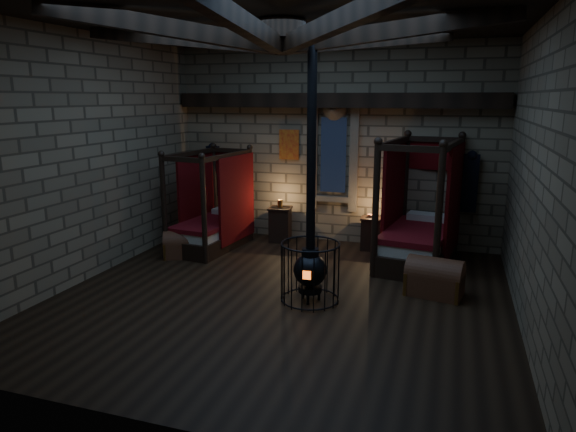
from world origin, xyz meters
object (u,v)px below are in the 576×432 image
(bed_left, at_px, (213,224))
(stove, at_px, (310,265))
(trunk_left, at_px, (184,245))
(trunk_right, at_px, (435,278))
(bed_right, at_px, (419,233))

(bed_left, xyz_separation_m, stove, (2.76, -2.23, 0.09))
(bed_left, height_order, stove, stove)
(bed_left, relative_size, trunk_left, 2.30)
(trunk_left, bearing_deg, stove, -49.51)
(trunk_left, height_order, stove, stove)
(bed_left, distance_m, trunk_right, 4.79)
(bed_left, bearing_deg, trunk_right, -10.24)
(trunk_left, relative_size, trunk_right, 0.93)
(bed_right, relative_size, trunk_left, 2.70)
(bed_left, xyz_separation_m, trunk_left, (-0.25, -0.80, -0.25))
(trunk_left, xyz_separation_m, trunk_right, (4.84, -0.56, 0.04))
(bed_right, height_order, trunk_left, bed_right)
(bed_left, bearing_deg, stove, -32.56)
(trunk_left, bearing_deg, trunk_right, -30.85)
(trunk_left, relative_size, stove, 0.22)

